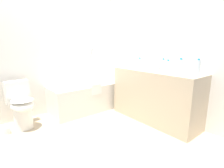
{
  "coord_description": "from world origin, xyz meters",
  "views": [
    {
      "loc": [
        -1.18,
        -1.95,
        1.29
      ],
      "look_at": [
        0.59,
        0.24,
        0.66
      ],
      "focal_mm": 27.25,
      "sensor_mm": 36.0,
      "label": 1
    }
  ],
  "objects_px": {
    "water_bottle_1": "(198,67)",
    "soap_dish": "(191,75)",
    "water_bottle_0": "(180,66)",
    "toilet_paper_roll": "(6,131)",
    "drinking_glass_1": "(137,65)",
    "sink_basin": "(150,68)",
    "water_bottle_4": "(163,65)",
    "toilet": "(21,106)",
    "drinking_glass_0": "(172,70)",
    "water_bottle_3": "(140,63)",
    "drinking_glass_3": "(134,64)",
    "sink_faucet": "(157,67)",
    "bathtub": "(90,95)",
    "drinking_glass_2": "(188,71)",
    "water_bottle_2": "(168,66)"
  },
  "relations": [
    {
      "from": "water_bottle_3",
      "to": "bathtub",
      "type": "bearing_deg",
      "value": 126.91
    },
    {
      "from": "water_bottle_1",
      "to": "water_bottle_3",
      "type": "bearing_deg",
      "value": 93.19
    },
    {
      "from": "water_bottle_4",
      "to": "drinking_glass_2",
      "type": "height_order",
      "value": "water_bottle_4"
    },
    {
      "from": "water_bottle_3",
      "to": "soap_dish",
      "type": "bearing_deg",
      "value": -91.8
    },
    {
      "from": "water_bottle_1",
      "to": "water_bottle_2",
      "type": "distance_m",
      "value": 0.46
    },
    {
      "from": "drinking_glass_1",
      "to": "toilet_paper_roll",
      "type": "bearing_deg",
      "value": 164.26
    },
    {
      "from": "water_bottle_3",
      "to": "water_bottle_4",
      "type": "relative_size",
      "value": 0.95
    },
    {
      "from": "sink_basin",
      "to": "water_bottle_4",
      "type": "relative_size",
      "value": 1.4
    },
    {
      "from": "water_bottle_4",
      "to": "water_bottle_3",
      "type": "bearing_deg",
      "value": 94.38
    },
    {
      "from": "water_bottle_2",
      "to": "drinking_glass_1",
      "type": "xyz_separation_m",
      "value": [
        -0.02,
        0.66,
        -0.05
      ]
    },
    {
      "from": "sink_faucet",
      "to": "water_bottle_4",
      "type": "xyz_separation_m",
      "value": [
        -0.13,
        -0.22,
        0.07
      ]
    },
    {
      "from": "water_bottle_0",
      "to": "toilet",
      "type": "bearing_deg",
      "value": 141.44
    },
    {
      "from": "water_bottle_4",
      "to": "soap_dish",
      "type": "height_order",
      "value": "water_bottle_4"
    },
    {
      "from": "water_bottle_0",
      "to": "drinking_glass_2",
      "type": "xyz_separation_m",
      "value": [
        0.01,
        -0.12,
        -0.06
      ]
    },
    {
      "from": "water_bottle_2",
      "to": "water_bottle_3",
      "type": "height_order",
      "value": "water_bottle_3"
    },
    {
      "from": "drinking_glass_2",
      "to": "drinking_glass_1",
      "type": "bearing_deg",
      "value": 92.12
    },
    {
      "from": "bathtub",
      "to": "sink_basin",
      "type": "height_order",
      "value": "bathtub"
    },
    {
      "from": "toilet",
      "to": "soap_dish",
      "type": "bearing_deg",
      "value": 41.49
    },
    {
      "from": "bathtub",
      "to": "drinking_glass_2",
      "type": "bearing_deg",
      "value": -68.99
    },
    {
      "from": "sink_basin",
      "to": "sink_faucet",
      "type": "height_order",
      "value": "sink_faucet"
    },
    {
      "from": "bathtub",
      "to": "drinking_glass_3",
      "type": "relative_size",
      "value": 15.6
    },
    {
      "from": "water_bottle_2",
      "to": "sink_faucet",
      "type": "bearing_deg",
      "value": 67.77
    },
    {
      "from": "water_bottle_3",
      "to": "drinking_glass_3",
      "type": "xyz_separation_m",
      "value": [
        0.06,
        0.2,
        -0.04
      ]
    },
    {
      "from": "sink_basin",
      "to": "toilet",
      "type": "bearing_deg",
      "value": 151.41
    },
    {
      "from": "water_bottle_3",
      "to": "water_bottle_4",
      "type": "distance_m",
      "value": 0.48
    },
    {
      "from": "water_bottle_0",
      "to": "toilet_paper_roll",
      "type": "height_order",
      "value": "water_bottle_0"
    },
    {
      "from": "drinking_glass_0",
      "to": "drinking_glass_1",
      "type": "bearing_deg",
      "value": 89.28
    },
    {
      "from": "toilet",
      "to": "drinking_glass_0",
      "type": "bearing_deg",
      "value": 47.89
    },
    {
      "from": "drinking_glass_0",
      "to": "drinking_glass_1",
      "type": "xyz_separation_m",
      "value": [
        0.01,
        0.75,
        0.0
      ]
    },
    {
      "from": "drinking_glass_3",
      "to": "bathtub",
      "type": "bearing_deg",
      "value": 138.14
    },
    {
      "from": "sink_faucet",
      "to": "drinking_glass_1",
      "type": "xyz_separation_m",
      "value": [
        -0.15,
        0.35,
        0.01
      ]
    },
    {
      "from": "water_bottle_0",
      "to": "drinking_glass_1",
      "type": "bearing_deg",
      "value": 91.93
    },
    {
      "from": "water_bottle_4",
      "to": "drinking_glass_3",
      "type": "relative_size",
      "value": 2.01
    },
    {
      "from": "sink_basin",
      "to": "drinking_glass_2",
      "type": "xyz_separation_m",
      "value": [
        0.06,
        -0.64,
        0.01
      ]
    },
    {
      "from": "water_bottle_4",
      "to": "water_bottle_1",
      "type": "bearing_deg",
      "value": -87.84
    },
    {
      "from": "water_bottle_3",
      "to": "drinking_glass_0",
      "type": "distance_m",
      "value": 0.66
    },
    {
      "from": "water_bottle_1",
      "to": "drinking_glass_2",
      "type": "distance_m",
      "value": 0.15
    },
    {
      "from": "bathtub",
      "to": "water_bottle_3",
      "type": "distance_m",
      "value": 1.21
    },
    {
      "from": "drinking_glass_2",
      "to": "toilet_paper_roll",
      "type": "distance_m",
      "value": 2.85
    },
    {
      "from": "water_bottle_1",
      "to": "soap_dish",
      "type": "height_order",
      "value": "water_bottle_1"
    },
    {
      "from": "bathtub",
      "to": "toilet",
      "type": "distance_m",
      "value": 1.29
    },
    {
      "from": "water_bottle_0",
      "to": "water_bottle_4",
      "type": "distance_m",
      "value": 0.3
    },
    {
      "from": "water_bottle_2",
      "to": "drinking_glass_3",
      "type": "bearing_deg",
      "value": 87.89
    },
    {
      "from": "toilet",
      "to": "water_bottle_4",
      "type": "relative_size",
      "value": 3.68
    },
    {
      "from": "sink_faucet",
      "to": "water_bottle_1",
      "type": "bearing_deg",
      "value": -97.71
    },
    {
      "from": "bathtub",
      "to": "drinking_glass_1",
      "type": "height_order",
      "value": "bathtub"
    },
    {
      "from": "soap_dish",
      "to": "water_bottle_1",
      "type": "bearing_deg",
      "value": -26.36
    },
    {
      "from": "water_bottle_0",
      "to": "toilet_paper_roll",
      "type": "relative_size",
      "value": 2.06
    },
    {
      "from": "water_bottle_3",
      "to": "toilet_paper_roll",
      "type": "bearing_deg",
      "value": 162.1
    },
    {
      "from": "sink_faucet",
      "to": "toilet_paper_roll",
      "type": "relative_size",
      "value": 1.38
    }
  ]
}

